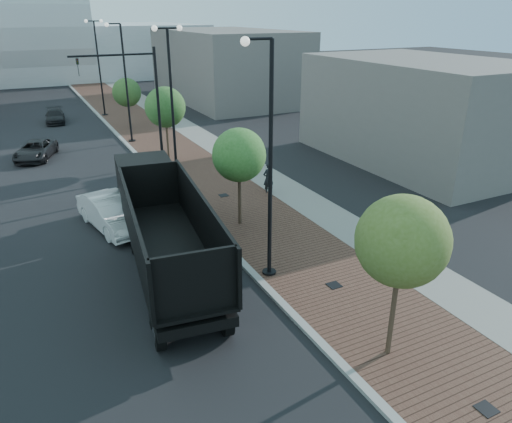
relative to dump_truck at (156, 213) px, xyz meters
name	(u,v)px	position (x,y,z in m)	size (l,w,h in m)	color
sidewalk	(148,124)	(6.16, 25.15, -1.46)	(7.00, 140.00, 0.12)	#4C2D23
concrete_strip	(175,121)	(8.86, 25.15, -1.46)	(2.40, 140.00, 0.13)	slate
curb	(111,128)	(2.66, 25.15, -1.45)	(0.30, 140.00, 0.14)	gray
dump_truck	(156,213)	(0.00, 0.00, 0.00)	(4.26, 13.79, 3.61)	black
white_sedan	(111,212)	(-1.51, 2.72, -0.69)	(1.75, 5.03, 1.66)	silver
dark_car_mid	(36,150)	(-4.09, 17.54, -0.87)	(2.16, 4.69, 1.30)	black
dark_car_far	(55,116)	(-1.60, 30.09, -0.91)	(1.72, 4.23, 1.23)	black
pedestrian	(268,179)	(7.65, 3.51, -0.57)	(0.70, 0.46, 1.91)	black
streetlight_1	(268,175)	(3.14, -4.85, 2.82)	(1.44, 0.56, 9.21)	black
streetlight_2	(172,108)	(3.26, 7.15, 3.30)	(1.72, 0.56, 9.28)	black
streetlight_3	(125,89)	(3.14, 19.15, 2.82)	(1.44, 0.56, 9.21)	black
streetlight_4	(99,68)	(3.26, 31.15, 3.30)	(1.72, 0.56, 9.28)	black
traffic_mast	(144,98)	(2.36, 10.15, 3.46)	(5.09, 0.20, 8.00)	black
tree_0	(403,241)	(4.30, -10.83, 2.45)	(2.67, 2.67, 5.32)	#382619
tree_1	(240,155)	(4.30, 0.17, 2.14)	(2.59, 2.58, 4.96)	#382619
tree_2	(166,107)	(4.30, 12.17, 2.42)	(2.76, 2.76, 5.33)	#382619
tree_3	(127,92)	(4.30, 24.17, 1.76)	(2.55, 2.53, 4.56)	#382619
convention_center	(40,38)	(0.66, 70.15, 4.48)	(50.00, 30.00, 50.00)	#B0B8BB
commercial_block_ne	(226,65)	(18.66, 35.15, 2.48)	(12.00, 22.00, 8.00)	#67605D
commercial_block_e	(421,111)	(20.66, 5.15, 1.98)	(10.00, 16.00, 7.00)	#665F5C
utility_cover_0	(486,409)	(5.06, -13.85, -1.39)	(0.50, 0.50, 0.02)	black
utility_cover_1	(334,285)	(5.06, -6.85, -1.39)	(0.50, 0.50, 0.02)	black
utility_cover_2	(224,195)	(5.06, 4.15, -1.39)	(0.50, 0.50, 0.02)	black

